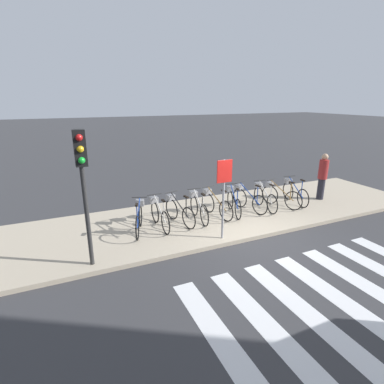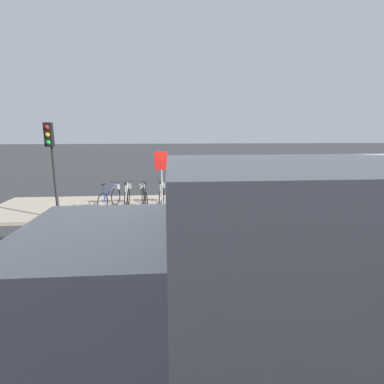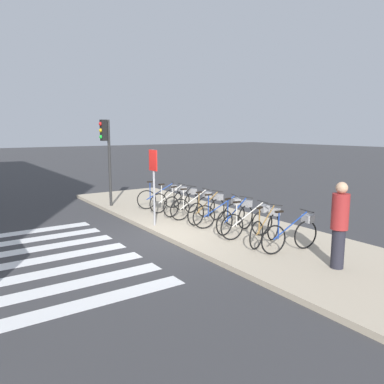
{
  "view_description": "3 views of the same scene",
  "coord_description": "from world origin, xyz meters",
  "px_view_note": "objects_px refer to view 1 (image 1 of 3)",
  "views": [
    {
      "loc": [
        -4.79,
        -6.31,
        3.88
      ],
      "look_at": [
        -1.35,
        1.41,
        1.21
      ],
      "focal_mm": 28.0,
      "sensor_mm": 36.0,
      "label": 1
    },
    {
      "loc": [
        -0.65,
        -9.67,
        3.04
      ],
      "look_at": [
        0.18,
        1.3,
        0.76
      ],
      "focal_mm": 28.0,
      "sensor_mm": 36.0,
      "label": 2
    },
    {
      "loc": [
        8.61,
        -4.81,
        2.9
      ],
      "look_at": [
        -0.78,
        1.54,
        1.02
      ],
      "focal_mm": 35.0,
      "sensor_mm": 36.0,
      "label": 3
    }
  ],
  "objects_px": {
    "pedestrian": "(323,175)",
    "sign_post": "(224,186)",
    "parked_bicycle_2": "(178,210)",
    "traffic_light": "(82,171)",
    "parked_bicycle_1": "(159,213)",
    "parked_bicycle_0": "(139,217)",
    "parked_bicycle_3": "(198,206)",
    "parked_bicycle_6": "(248,198)",
    "parked_bicycle_7": "(264,196)",
    "parked_bicycle_8": "(279,194)",
    "parked_bicycle_9": "(294,191)",
    "parked_bicycle_5": "(233,201)",
    "parked_bicycle_4": "(215,203)"
  },
  "relations": [
    {
      "from": "parked_bicycle_6",
      "to": "parked_bicycle_0",
      "type": "bearing_deg",
      "value": -177.35
    },
    {
      "from": "parked_bicycle_1",
      "to": "parked_bicycle_2",
      "type": "relative_size",
      "value": 1.02
    },
    {
      "from": "parked_bicycle_8",
      "to": "pedestrian",
      "type": "relative_size",
      "value": 0.87
    },
    {
      "from": "parked_bicycle_4",
      "to": "parked_bicycle_7",
      "type": "bearing_deg",
      "value": -2.29
    },
    {
      "from": "parked_bicycle_4",
      "to": "parked_bicycle_5",
      "type": "height_order",
      "value": "same"
    },
    {
      "from": "parked_bicycle_5",
      "to": "sign_post",
      "type": "xyz_separation_m",
      "value": [
        -1.29,
        -1.53,
        1.08
      ]
    },
    {
      "from": "parked_bicycle_2",
      "to": "parked_bicycle_8",
      "type": "bearing_deg",
      "value": -0.8
    },
    {
      "from": "parked_bicycle_8",
      "to": "parked_bicycle_7",
      "type": "bearing_deg",
      "value": 176.46
    },
    {
      "from": "parked_bicycle_7",
      "to": "parked_bicycle_2",
      "type": "bearing_deg",
      "value": 179.73
    },
    {
      "from": "parked_bicycle_0",
      "to": "parked_bicycle_3",
      "type": "relative_size",
      "value": 0.95
    },
    {
      "from": "parked_bicycle_7",
      "to": "parked_bicycle_6",
      "type": "bearing_deg",
      "value": 171.12
    },
    {
      "from": "parked_bicycle_7",
      "to": "sign_post",
      "type": "bearing_deg",
      "value": -149.45
    },
    {
      "from": "parked_bicycle_2",
      "to": "parked_bicycle_7",
      "type": "xyz_separation_m",
      "value": [
        3.24,
        -0.02,
        0.0
      ]
    },
    {
      "from": "parked_bicycle_1",
      "to": "pedestrian",
      "type": "xyz_separation_m",
      "value": [
        6.52,
        -0.03,
        0.5
      ]
    },
    {
      "from": "parked_bicycle_1",
      "to": "parked_bicycle_6",
      "type": "distance_m",
      "value": 3.26
    },
    {
      "from": "parked_bicycle_0",
      "to": "parked_bicycle_4",
      "type": "xyz_separation_m",
      "value": [
        2.59,
        0.16,
        0.0
      ]
    },
    {
      "from": "parked_bicycle_0",
      "to": "parked_bicycle_8",
      "type": "distance_m",
      "value": 5.14
    },
    {
      "from": "parked_bicycle_9",
      "to": "pedestrian",
      "type": "relative_size",
      "value": 0.91
    },
    {
      "from": "parked_bicycle_1",
      "to": "parked_bicycle_0",
      "type": "bearing_deg",
      "value": -174.92
    },
    {
      "from": "parked_bicycle_2",
      "to": "parked_bicycle_9",
      "type": "relative_size",
      "value": 0.99
    },
    {
      "from": "traffic_light",
      "to": "parked_bicycle_0",
      "type": "bearing_deg",
      "value": 44.29
    },
    {
      "from": "parked_bicycle_3",
      "to": "parked_bicycle_5",
      "type": "relative_size",
      "value": 1.03
    },
    {
      "from": "parked_bicycle_6",
      "to": "parked_bicycle_8",
      "type": "height_order",
      "value": "same"
    },
    {
      "from": "pedestrian",
      "to": "sign_post",
      "type": "distance_m",
      "value": 5.38
    },
    {
      "from": "parked_bicycle_1",
      "to": "parked_bicycle_6",
      "type": "relative_size",
      "value": 1.02
    },
    {
      "from": "parked_bicycle_4",
      "to": "pedestrian",
      "type": "height_order",
      "value": "pedestrian"
    },
    {
      "from": "parked_bicycle_0",
      "to": "parked_bicycle_5",
      "type": "height_order",
      "value": "same"
    },
    {
      "from": "parked_bicycle_3",
      "to": "parked_bicycle_4",
      "type": "relative_size",
      "value": 1.01
    },
    {
      "from": "parked_bicycle_5",
      "to": "parked_bicycle_9",
      "type": "bearing_deg",
      "value": -0.1
    },
    {
      "from": "parked_bicycle_7",
      "to": "parked_bicycle_8",
      "type": "distance_m",
      "value": 0.64
    },
    {
      "from": "parked_bicycle_1",
      "to": "parked_bicycle_9",
      "type": "relative_size",
      "value": 1.01
    },
    {
      "from": "parked_bicycle_3",
      "to": "sign_post",
      "type": "relative_size",
      "value": 0.73
    },
    {
      "from": "parked_bicycle_0",
      "to": "sign_post",
      "type": "relative_size",
      "value": 0.69
    },
    {
      "from": "parked_bicycle_5",
      "to": "sign_post",
      "type": "bearing_deg",
      "value": -129.98
    },
    {
      "from": "traffic_light",
      "to": "parked_bicycle_1",
      "type": "bearing_deg",
      "value": 35.59
    },
    {
      "from": "parked_bicycle_1",
      "to": "parked_bicycle_3",
      "type": "bearing_deg",
      "value": 2.46
    },
    {
      "from": "parked_bicycle_7",
      "to": "sign_post",
      "type": "relative_size",
      "value": 0.73
    },
    {
      "from": "parked_bicycle_5",
      "to": "pedestrian",
      "type": "relative_size",
      "value": 0.89
    },
    {
      "from": "parked_bicycle_7",
      "to": "pedestrian",
      "type": "relative_size",
      "value": 0.91
    },
    {
      "from": "traffic_light",
      "to": "sign_post",
      "type": "height_order",
      "value": "traffic_light"
    },
    {
      "from": "parked_bicycle_2",
      "to": "traffic_light",
      "type": "bearing_deg",
      "value": -150.55
    },
    {
      "from": "parked_bicycle_2",
      "to": "parked_bicycle_9",
      "type": "distance_m",
      "value": 4.64
    },
    {
      "from": "parked_bicycle_6",
      "to": "parked_bicycle_9",
      "type": "relative_size",
      "value": 0.99
    },
    {
      "from": "parked_bicycle_5",
      "to": "parked_bicycle_0",
      "type": "bearing_deg",
      "value": -177.72
    },
    {
      "from": "parked_bicycle_2",
      "to": "parked_bicycle_7",
      "type": "height_order",
      "value": "same"
    },
    {
      "from": "parked_bicycle_9",
      "to": "pedestrian",
      "type": "bearing_deg",
      "value": -4.43
    },
    {
      "from": "parked_bicycle_9",
      "to": "parked_bicycle_2",
      "type": "bearing_deg",
      "value": -179.65
    },
    {
      "from": "parked_bicycle_7",
      "to": "sign_post",
      "type": "distance_m",
      "value": 3.11
    },
    {
      "from": "parked_bicycle_4",
      "to": "parked_bicycle_6",
      "type": "bearing_deg",
      "value": 0.92
    },
    {
      "from": "parked_bicycle_7",
      "to": "parked_bicycle_4",
      "type": "bearing_deg",
      "value": 177.71
    }
  ]
}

